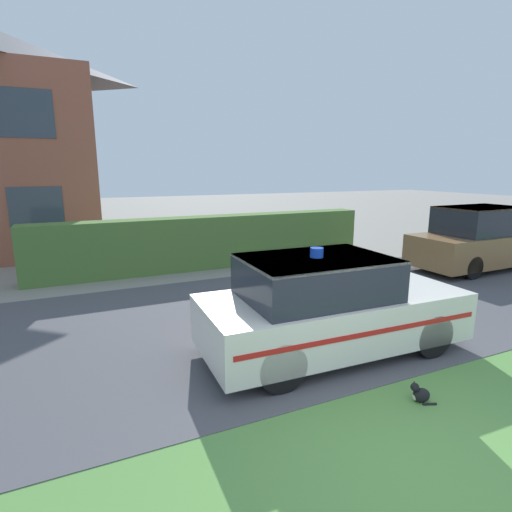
# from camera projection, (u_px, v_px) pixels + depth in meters

# --- Properties ---
(ground_plane) EXTENTS (80.00, 80.00, 0.00)m
(ground_plane) POSITION_uv_depth(u_px,v_px,m) (423.00, 475.00, 3.63)
(ground_plane) COLOR gray
(road_strip) EXTENTS (28.00, 5.80, 0.01)m
(road_strip) POSITION_uv_depth(u_px,v_px,m) (244.00, 319.00, 7.40)
(road_strip) COLOR #4C4C51
(road_strip) RESTS_ON ground
(lawn_verge) EXTENTS (28.00, 2.30, 0.01)m
(lawn_verge) POSITION_uv_depth(u_px,v_px,m) (408.00, 461.00, 3.80)
(lawn_verge) COLOR #568C42
(lawn_verge) RESTS_ON ground
(garden_hedge) EXTENTS (9.50, 0.68, 1.45)m
(garden_hedge) POSITION_uv_depth(u_px,v_px,m) (210.00, 242.00, 11.26)
(garden_hedge) COLOR #4C7233
(garden_hedge) RESTS_ON ground
(police_car) EXTENTS (4.03, 1.77, 1.63)m
(police_car) POSITION_uv_depth(u_px,v_px,m) (329.00, 307.00, 5.94)
(police_car) COLOR black
(police_car) RESTS_ON road_strip
(cat) EXTENTS (0.25, 0.24, 0.26)m
(cat) POSITION_uv_depth(u_px,v_px,m) (420.00, 394.00, 4.75)
(cat) COLOR black
(cat) RESTS_ON ground
(neighbour_car_near) EXTENTS (4.42, 1.68, 1.72)m
(neighbour_car_near) POSITION_uv_depth(u_px,v_px,m) (482.00, 240.00, 11.12)
(neighbour_car_near) COLOR black
(neighbour_car_near) RESTS_ON road_strip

